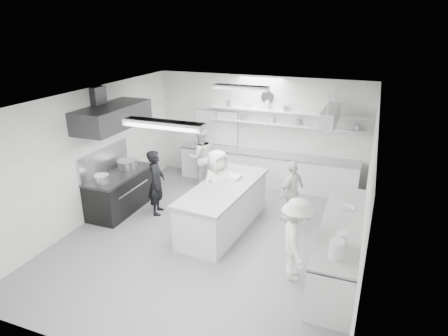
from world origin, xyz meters
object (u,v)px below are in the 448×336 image
(right_counter, at_px, (340,247))
(cook_back, at_px, (201,157))
(back_counter, at_px, (266,169))
(prep_island, at_px, (224,208))
(cook_stove, at_px, (156,182))
(stove, at_px, (120,193))

(right_counter, relative_size, cook_back, 2.02)
(back_counter, bearing_deg, prep_island, -94.57)
(prep_island, xyz_separation_m, cook_back, (-1.50, 2.12, 0.33))
(back_counter, distance_m, cook_stove, 3.29)
(right_counter, xyz_separation_m, cook_stove, (-4.31, 0.78, 0.32))
(stove, relative_size, back_counter, 0.36)
(back_counter, bearing_deg, cook_back, -160.41)
(cook_back, bearing_deg, right_counter, 107.80)
(right_counter, bearing_deg, cook_stove, 169.78)
(stove, bearing_deg, right_counter, -6.52)
(back_counter, xyz_separation_m, right_counter, (2.35, -3.40, 0.01))
(right_counter, bearing_deg, stove, 173.48)
(cook_stove, bearing_deg, cook_back, -24.39)
(cook_back, bearing_deg, stove, 23.87)
(prep_island, xyz_separation_m, cook_stove, (-1.75, 0.11, 0.31))
(right_counter, relative_size, cook_stove, 2.08)
(stove, bearing_deg, cook_stove, 10.77)
(cook_back, bearing_deg, prep_island, 87.55)
(right_counter, bearing_deg, prep_island, 165.40)
(stove, bearing_deg, prep_island, 1.48)
(stove, distance_m, cook_back, 2.51)
(stove, relative_size, cook_stove, 1.13)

